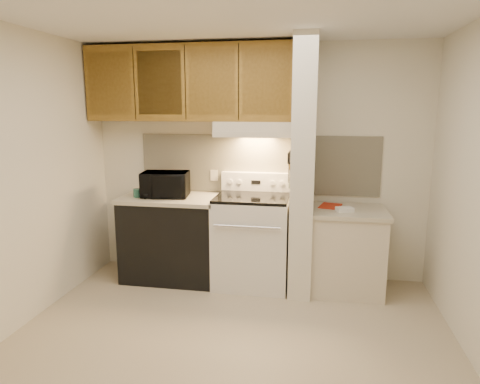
# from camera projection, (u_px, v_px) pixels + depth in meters

# --- Properties ---
(floor) EXTENTS (3.60, 3.60, 0.00)m
(floor) POSITION_uv_depth(u_px,v_px,m) (231.00, 339.00, 3.45)
(floor) COLOR #BAA98B
(floor) RESTS_ON ground
(ceiling) EXTENTS (3.60, 3.60, 0.00)m
(ceiling) POSITION_uv_depth(u_px,v_px,m) (229.00, 11.00, 2.96)
(ceiling) COLOR white
(ceiling) RESTS_ON wall_back
(wall_back) EXTENTS (3.60, 2.50, 0.02)m
(wall_back) POSITION_uv_depth(u_px,v_px,m) (257.00, 163.00, 4.66)
(wall_back) COLOR silver
(wall_back) RESTS_ON floor
(wall_left) EXTENTS (0.02, 3.00, 2.50)m
(wall_left) POSITION_uv_depth(u_px,v_px,m) (16.00, 181.00, 3.52)
(wall_left) COLOR silver
(wall_left) RESTS_ON floor
(backsplash) EXTENTS (2.60, 0.02, 0.63)m
(backsplash) POSITION_uv_depth(u_px,v_px,m) (257.00, 164.00, 4.65)
(backsplash) COLOR beige
(backsplash) RESTS_ON wall_back
(range_body) EXTENTS (0.76, 0.65, 0.92)m
(range_body) POSITION_uv_depth(u_px,v_px,m) (252.00, 242.00, 4.48)
(range_body) COLOR silver
(range_body) RESTS_ON floor
(oven_window) EXTENTS (0.50, 0.01, 0.30)m
(oven_window) POSITION_uv_depth(u_px,v_px,m) (247.00, 248.00, 4.16)
(oven_window) COLOR black
(oven_window) RESTS_ON range_body
(oven_handle) EXTENTS (0.65, 0.02, 0.02)m
(oven_handle) POSITION_uv_depth(u_px,v_px,m) (247.00, 227.00, 4.08)
(oven_handle) COLOR silver
(oven_handle) RESTS_ON range_body
(cooktop) EXTENTS (0.74, 0.64, 0.03)m
(cooktop) POSITION_uv_depth(u_px,v_px,m) (252.00, 197.00, 4.38)
(cooktop) COLOR black
(cooktop) RESTS_ON range_body
(range_backguard) EXTENTS (0.76, 0.08, 0.20)m
(range_backguard) POSITION_uv_depth(u_px,v_px,m) (256.00, 182.00, 4.64)
(range_backguard) COLOR silver
(range_backguard) RESTS_ON range_body
(range_display) EXTENTS (0.10, 0.01, 0.04)m
(range_display) POSITION_uv_depth(u_px,v_px,m) (256.00, 182.00, 4.60)
(range_display) COLOR black
(range_display) RESTS_ON range_backguard
(range_knob_left_outer) EXTENTS (0.05, 0.02, 0.05)m
(range_knob_left_outer) POSITION_uv_depth(u_px,v_px,m) (230.00, 182.00, 4.64)
(range_knob_left_outer) COLOR silver
(range_knob_left_outer) RESTS_ON range_backguard
(range_knob_left_inner) EXTENTS (0.05, 0.02, 0.05)m
(range_knob_left_inner) POSITION_uv_depth(u_px,v_px,m) (239.00, 182.00, 4.62)
(range_knob_left_inner) COLOR silver
(range_knob_left_inner) RESTS_ON range_backguard
(range_knob_right_inner) EXTENTS (0.05, 0.02, 0.05)m
(range_knob_right_inner) POSITION_uv_depth(u_px,v_px,m) (272.00, 183.00, 4.56)
(range_knob_right_inner) COLOR silver
(range_knob_right_inner) RESTS_ON range_backguard
(range_knob_right_outer) EXTENTS (0.05, 0.02, 0.05)m
(range_knob_right_outer) POSITION_uv_depth(u_px,v_px,m) (282.00, 183.00, 4.55)
(range_knob_right_outer) COLOR silver
(range_knob_right_outer) RESTS_ON range_backguard
(dishwasher_front) EXTENTS (1.00, 0.63, 0.87)m
(dishwasher_front) POSITION_uv_depth(u_px,v_px,m) (172.00, 239.00, 4.64)
(dishwasher_front) COLOR black
(dishwasher_front) RESTS_ON floor
(left_countertop) EXTENTS (1.04, 0.67, 0.04)m
(left_countertop) POSITION_uv_depth(u_px,v_px,m) (171.00, 198.00, 4.55)
(left_countertop) COLOR #BCB39A
(left_countertop) RESTS_ON dishwasher_front
(spoon_rest) EXTENTS (0.24, 0.09, 0.02)m
(spoon_rest) POSITION_uv_depth(u_px,v_px,m) (158.00, 195.00, 4.58)
(spoon_rest) COLOR black
(spoon_rest) RESTS_ON left_countertop
(teal_jar) EXTENTS (0.11, 0.11, 0.09)m
(teal_jar) POSITION_uv_depth(u_px,v_px,m) (137.00, 193.00, 4.50)
(teal_jar) COLOR #245D50
(teal_jar) RESTS_ON left_countertop
(outlet) EXTENTS (0.08, 0.01, 0.12)m
(outlet) POSITION_uv_depth(u_px,v_px,m) (214.00, 175.00, 4.74)
(outlet) COLOR beige
(outlet) RESTS_ON backsplash
(microwave) EXTENTS (0.52, 0.39, 0.27)m
(microwave) POSITION_uv_depth(u_px,v_px,m) (165.00, 184.00, 4.51)
(microwave) COLOR black
(microwave) RESTS_ON left_countertop
(partition_pillar) EXTENTS (0.22, 0.70, 2.50)m
(partition_pillar) POSITION_uv_depth(u_px,v_px,m) (303.00, 168.00, 4.23)
(partition_pillar) COLOR silver
(partition_pillar) RESTS_ON floor
(pillar_trim) EXTENTS (0.01, 0.70, 0.04)m
(pillar_trim) POSITION_uv_depth(u_px,v_px,m) (292.00, 163.00, 4.24)
(pillar_trim) COLOR brown
(pillar_trim) RESTS_ON partition_pillar
(knife_strip) EXTENTS (0.02, 0.42, 0.04)m
(knife_strip) POSITION_uv_depth(u_px,v_px,m) (291.00, 162.00, 4.19)
(knife_strip) COLOR black
(knife_strip) RESTS_ON partition_pillar
(knife_blade_a) EXTENTS (0.01, 0.03, 0.16)m
(knife_blade_a) POSITION_uv_depth(u_px,v_px,m) (288.00, 174.00, 4.06)
(knife_blade_a) COLOR silver
(knife_blade_a) RESTS_ON knife_strip
(knife_handle_a) EXTENTS (0.02, 0.02, 0.10)m
(knife_handle_a) POSITION_uv_depth(u_px,v_px,m) (289.00, 158.00, 4.01)
(knife_handle_a) COLOR black
(knife_handle_a) RESTS_ON knife_strip
(knife_blade_b) EXTENTS (0.01, 0.04, 0.18)m
(knife_blade_b) POSITION_uv_depth(u_px,v_px,m) (289.00, 174.00, 4.12)
(knife_blade_b) COLOR silver
(knife_blade_b) RESTS_ON knife_strip
(knife_handle_b) EXTENTS (0.02, 0.02, 0.10)m
(knife_handle_b) POSITION_uv_depth(u_px,v_px,m) (289.00, 157.00, 4.11)
(knife_handle_b) COLOR black
(knife_handle_b) RESTS_ON knife_strip
(knife_blade_c) EXTENTS (0.01, 0.04, 0.20)m
(knife_blade_c) POSITION_uv_depth(u_px,v_px,m) (289.00, 174.00, 4.22)
(knife_blade_c) COLOR silver
(knife_blade_c) RESTS_ON knife_strip
(knife_handle_c) EXTENTS (0.02, 0.02, 0.10)m
(knife_handle_c) POSITION_uv_depth(u_px,v_px,m) (290.00, 156.00, 4.20)
(knife_handle_c) COLOR black
(knife_handle_c) RESTS_ON knife_strip
(knife_blade_d) EXTENTS (0.01, 0.04, 0.16)m
(knife_blade_d) POSITION_uv_depth(u_px,v_px,m) (290.00, 170.00, 4.29)
(knife_blade_d) COLOR silver
(knife_blade_d) RESTS_ON knife_strip
(knife_handle_d) EXTENTS (0.02, 0.02, 0.10)m
(knife_handle_d) POSITION_uv_depth(u_px,v_px,m) (290.00, 155.00, 4.27)
(knife_handle_d) COLOR black
(knife_handle_d) RESTS_ON knife_strip
(knife_blade_e) EXTENTS (0.01, 0.04, 0.18)m
(knife_blade_e) POSITION_uv_depth(u_px,v_px,m) (290.00, 170.00, 4.37)
(knife_blade_e) COLOR silver
(knife_blade_e) RESTS_ON knife_strip
(knife_handle_e) EXTENTS (0.02, 0.02, 0.10)m
(knife_handle_e) POSITION_uv_depth(u_px,v_px,m) (291.00, 155.00, 4.34)
(knife_handle_e) COLOR black
(knife_handle_e) RESTS_ON knife_strip
(oven_mitt) EXTENTS (0.03, 0.11, 0.26)m
(oven_mitt) POSITION_uv_depth(u_px,v_px,m) (291.00, 175.00, 4.44)
(oven_mitt) COLOR slate
(oven_mitt) RESTS_ON partition_pillar
(right_cab_base) EXTENTS (0.70, 0.60, 0.81)m
(right_cab_base) POSITION_uv_depth(u_px,v_px,m) (347.00, 252.00, 4.32)
(right_cab_base) COLOR beige
(right_cab_base) RESTS_ON floor
(right_countertop) EXTENTS (0.74, 0.64, 0.04)m
(right_countertop) POSITION_uv_depth(u_px,v_px,m) (349.00, 211.00, 4.23)
(right_countertop) COLOR #BCB39A
(right_countertop) RESTS_ON right_cab_base
(red_folder) EXTENTS (0.25, 0.31, 0.01)m
(red_folder) POSITION_uv_depth(u_px,v_px,m) (330.00, 206.00, 4.36)
(red_folder) COLOR red
(red_folder) RESTS_ON right_countertop
(white_box) EXTENTS (0.18, 0.15, 0.04)m
(white_box) POSITION_uv_depth(u_px,v_px,m) (345.00, 209.00, 4.14)
(white_box) COLOR white
(white_box) RESTS_ON right_countertop
(range_hood) EXTENTS (0.78, 0.44, 0.15)m
(range_hood) POSITION_uv_depth(u_px,v_px,m) (255.00, 129.00, 4.37)
(range_hood) COLOR beige
(range_hood) RESTS_ON upper_cabinets
(hood_lip) EXTENTS (0.78, 0.04, 0.06)m
(hood_lip) POSITION_uv_depth(u_px,v_px,m) (252.00, 135.00, 4.18)
(hood_lip) COLOR beige
(hood_lip) RESTS_ON range_hood
(upper_cabinets) EXTENTS (2.18, 0.33, 0.77)m
(upper_cabinets) POSITION_uv_depth(u_px,v_px,m) (190.00, 84.00, 4.44)
(upper_cabinets) COLOR brown
(upper_cabinets) RESTS_ON wall_back
(cab_door_a) EXTENTS (0.46, 0.01, 0.63)m
(cab_door_a) POSITION_uv_depth(u_px,v_px,m) (110.00, 83.00, 4.43)
(cab_door_a) COLOR brown
(cab_door_a) RESTS_ON upper_cabinets
(cab_gap_a) EXTENTS (0.01, 0.01, 0.73)m
(cab_gap_a) POSITION_uv_depth(u_px,v_px,m) (134.00, 83.00, 4.38)
(cab_gap_a) COLOR black
(cab_gap_a) RESTS_ON upper_cabinets
(cab_door_b) EXTENTS (0.46, 0.01, 0.63)m
(cab_door_b) POSITION_uv_depth(u_px,v_px,m) (160.00, 83.00, 4.34)
(cab_door_b) COLOR brown
(cab_door_b) RESTS_ON upper_cabinets
(cab_gap_b) EXTENTS (0.01, 0.01, 0.73)m
(cab_gap_b) POSITION_uv_depth(u_px,v_px,m) (185.00, 83.00, 4.29)
(cab_gap_b) COLOR black
(cab_gap_b) RESTS_ON upper_cabinets
(cab_door_c) EXTENTS (0.46, 0.01, 0.63)m
(cab_door_c) POSITION_uv_depth(u_px,v_px,m) (212.00, 82.00, 4.24)
(cab_door_c) COLOR brown
(cab_door_c) RESTS_ON upper_cabinets
(cab_gap_c) EXTENTS (0.01, 0.01, 0.73)m
(cab_gap_c) POSITION_uv_depth(u_px,v_px,m) (239.00, 82.00, 4.19)
(cab_gap_c) COLOR black
(cab_gap_c) RESTS_ON upper_cabinets
(cab_door_d) EXTENTS (0.46, 0.01, 0.63)m
(cab_door_d) POSITION_uv_depth(u_px,v_px,m) (266.00, 82.00, 4.15)
(cab_door_d) COLOR brown
(cab_door_d) RESTS_ON upper_cabinets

